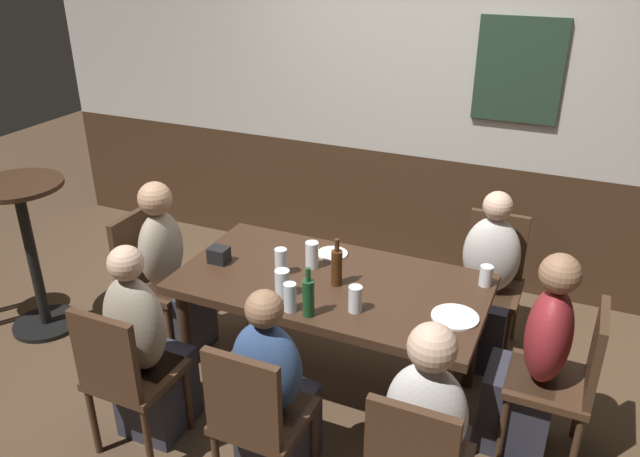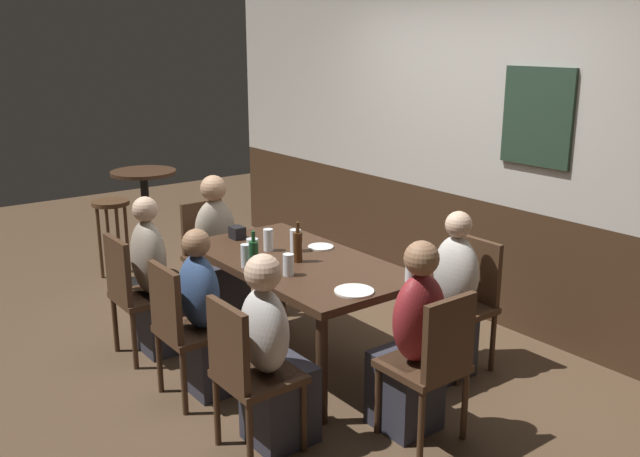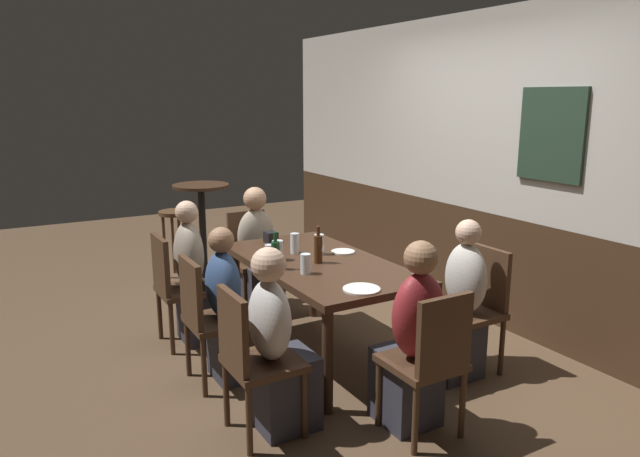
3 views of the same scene
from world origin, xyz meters
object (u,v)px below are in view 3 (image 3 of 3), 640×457
(chair_right_far, at_px, (477,303))
(person_head_west, at_px, (258,260))
(tumbler_water, at_px, (270,256))
(pint_glass_amber, at_px, (418,276))
(plate_white_large, at_px, (362,289))
(chair_left_near, at_px, (175,284))
(chair_right_near, at_px, (251,355))
(beer_bottle_brown, at_px, (318,248))
(person_left_near, at_px, (196,283))
(chair_head_west, at_px, (251,254))
(pint_glass_pale, at_px, (295,245))
(person_mid_near, at_px, (231,316))
(beer_glass_half, at_px, (306,265))
(bar_stool, at_px, (175,225))
(chair_mid_near, at_px, (207,314))
(person_right_far, at_px, (459,312))
(person_head_east, at_px, (412,349))
(beer_bottle_green, at_px, (276,255))
(plate_white_small, at_px, (343,252))
(chair_head_east, at_px, (430,357))
(tumbler_short, at_px, (278,251))
(condiment_caddy, at_px, (271,237))
(dining_table, at_px, (319,272))
(side_bar_table, at_px, (203,227))
(highball_clear, at_px, (319,246))

(chair_right_far, bearing_deg, person_head_west, -154.86)
(tumbler_water, height_order, pint_glass_amber, tumbler_water)
(tumbler_water, height_order, plate_white_large, tumbler_water)
(pint_glass_amber, bearing_deg, plate_white_large, -101.03)
(chair_left_near, distance_m, chair_right_near, 1.47)
(beer_bottle_brown, bearing_deg, person_left_near, -139.62)
(chair_right_far, bearing_deg, chair_head_west, -156.69)
(chair_left_near, xyz_separation_m, pint_glass_pale, (0.46, 0.80, 0.31))
(person_mid_near, relative_size, beer_glass_half, 7.77)
(person_mid_near, distance_m, bar_stool, 2.52)
(chair_left_near, relative_size, chair_head_west, 1.00)
(chair_mid_near, bearing_deg, person_right_far, 64.59)
(chair_left_near, distance_m, person_head_east, 2.01)
(beer_bottle_green, bearing_deg, plate_white_small, 102.56)
(chair_right_far, height_order, beer_bottle_brown, beer_bottle_brown)
(chair_right_far, distance_m, plate_white_large, 0.98)
(beer_bottle_brown, bearing_deg, chair_head_east, 1.43)
(chair_left_near, height_order, pint_glass_amber, chair_left_near)
(tumbler_short, height_order, beer_glass_half, tumbler_short)
(person_head_west, bearing_deg, pint_glass_amber, 8.74)
(person_head_west, bearing_deg, person_right_far, 20.76)
(person_left_near, bearing_deg, chair_head_west, 126.71)
(person_right_far, xyz_separation_m, plate_white_small, (-0.84, -0.41, 0.29))
(condiment_caddy, bearing_deg, person_mid_near, -42.86)
(beer_glass_half, bearing_deg, chair_right_near, -50.85)
(chair_right_far, distance_m, pint_glass_pale, 1.39)
(person_left_near, xyz_separation_m, pint_glass_pale, (0.46, 0.64, 0.33))
(person_left_near, distance_m, plate_white_large, 1.58)
(person_left_near, bearing_deg, condiment_caddy, 83.85)
(chair_right_near, bearing_deg, tumbler_water, 148.35)
(pint_glass_amber, bearing_deg, condiment_caddy, -166.11)
(beer_bottle_green, bearing_deg, person_mid_near, -95.59)
(beer_glass_half, xyz_separation_m, bar_stool, (-2.72, -0.10, -0.23))
(chair_mid_near, height_order, chair_head_east, same)
(chair_head_east, relative_size, person_right_far, 0.80)
(plate_white_large, bearing_deg, chair_right_near, -87.37)
(condiment_caddy, bearing_deg, tumbler_water, -25.82)
(person_left_near, height_order, person_mid_near, person_left_near)
(chair_left_near, bearing_deg, chair_right_near, 0.00)
(chair_mid_near, height_order, condiment_caddy, chair_mid_near)
(dining_table, distance_m, side_bar_table, 2.05)
(highball_clear, bearing_deg, person_head_west, -174.33)
(person_head_west, distance_m, plate_white_small, 1.05)
(chair_right_near, relative_size, tumbler_short, 6.03)
(chair_head_east, bearing_deg, dining_table, 180.00)
(pint_glass_pale, xyz_separation_m, tumbler_short, (0.11, -0.20, 0.00))
(chair_right_far, relative_size, plate_white_large, 3.77)
(beer_glass_half, height_order, condiment_caddy, beer_glass_half)
(highball_clear, bearing_deg, beer_glass_half, -40.22)
(person_mid_near, bearing_deg, tumbler_water, 101.84)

